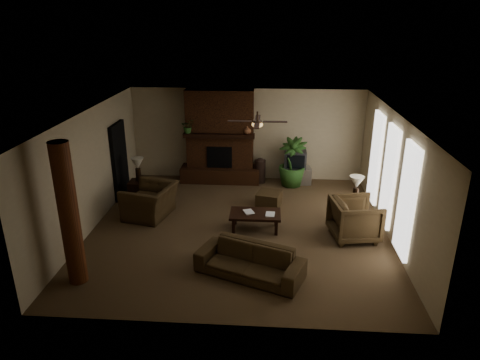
# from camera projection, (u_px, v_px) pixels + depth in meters

# --- Properties ---
(room_shell) EXTENTS (7.00, 7.00, 7.00)m
(room_shell) POSITION_uv_depth(u_px,v_px,m) (239.00, 174.00, 10.03)
(room_shell) COLOR brown
(room_shell) RESTS_ON ground
(fireplace) EXTENTS (2.40, 0.70, 2.80)m
(fireplace) POSITION_uv_depth(u_px,v_px,m) (220.00, 144.00, 13.17)
(fireplace) COLOR #462412
(fireplace) RESTS_ON ground
(windows) EXTENTS (0.08, 3.65, 2.35)m
(windows) POSITION_uv_depth(u_px,v_px,m) (389.00, 177.00, 10.01)
(windows) COLOR white
(windows) RESTS_ON ground
(log_column) EXTENTS (0.36, 0.36, 2.80)m
(log_column) POSITION_uv_depth(u_px,v_px,m) (69.00, 215.00, 7.98)
(log_column) COLOR #5A2D16
(log_column) RESTS_ON ground
(doorway) EXTENTS (0.10, 1.00, 2.10)m
(doorway) POSITION_uv_depth(u_px,v_px,m) (120.00, 161.00, 12.05)
(doorway) COLOR black
(doorway) RESTS_ON ground
(ceiling_fan) EXTENTS (1.35, 1.35, 0.37)m
(ceiling_fan) POSITION_uv_depth(u_px,v_px,m) (257.00, 123.00, 9.87)
(ceiling_fan) COLOR #2F2015
(ceiling_fan) RESTS_ON ceiling
(sofa) EXTENTS (2.18, 1.36, 0.82)m
(sofa) POSITION_uv_depth(u_px,v_px,m) (250.00, 257.00, 8.51)
(sofa) COLOR #40301B
(sofa) RESTS_ON ground
(armchair_left) EXTENTS (1.09, 1.42, 1.11)m
(armchair_left) POSITION_uv_depth(u_px,v_px,m) (150.00, 196.00, 11.00)
(armchair_left) COLOR #40301B
(armchair_left) RESTS_ON ground
(armchair_right) EXTENTS (1.11, 1.16, 1.04)m
(armchair_right) POSITION_uv_depth(u_px,v_px,m) (355.00, 217.00, 9.91)
(armchair_right) COLOR #40301B
(armchair_right) RESTS_ON ground
(coffee_table) EXTENTS (1.20, 0.70, 0.43)m
(coffee_table) POSITION_uv_depth(u_px,v_px,m) (255.00, 215.00, 10.35)
(coffee_table) COLOR black
(coffee_table) RESTS_ON ground
(ottoman) EXTENTS (0.73, 0.73, 0.40)m
(ottoman) POSITION_uv_depth(u_px,v_px,m) (269.00, 199.00, 11.67)
(ottoman) COLOR #40301B
(ottoman) RESTS_ON ground
(tv_stand) EXTENTS (0.89, 0.58, 0.50)m
(tv_stand) POSITION_uv_depth(u_px,v_px,m) (296.00, 175.00, 13.27)
(tv_stand) COLOR #ACACAE
(tv_stand) RESTS_ON ground
(tv) EXTENTS (0.66, 0.54, 0.52)m
(tv) POSITION_uv_depth(u_px,v_px,m) (295.00, 159.00, 13.08)
(tv) COLOR #3A3A3C
(tv) RESTS_ON tv_stand
(floor_vase) EXTENTS (0.34, 0.34, 0.77)m
(floor_vase) POSITION_uv_depth(u_px,v_px,m) (260.00, 169.00, 13.28)
(floor_vase) COLOR black
(floor_vase) RESTS_ON ground
(floor_plant) EXTENTS (1.31, 1.66, 0.82)m
(floor_plant) POSITION_uv_depth(u_px,v_px,m) (292.00, 172.00, 13.03)
(floor_plant) COLOR #2E5823
(floor_plant) RESTS_ON ground
(side_table_left) EXTENTS (0.51, 0.51, 0.55)m
(side_table_left) POSITION_uv_depth(u_px,v_px,m) (139.00, 190.00, 12.06)
(side_table_left) COLOR black
(side_table_left) RESTS_ON ground
(lamp_left) EXTENTS (0.38, 0.38, 0.65)m
(lamp_left) POSITION_uv_depth(u_px,v_px,m) (138.00, 165.00, 11.85)
(lamp_left) COLOR #2F2015
(lamp_left) RESTS_ON side_table_left
(side_table_right) EXTENTS (0.64, 0.64, 0.55)m
(side_table_right) POSITION_uv_depth(u_px,v_px,m) (352.00, 212.00, 10.73)
(side_table_right) COLOR black
(side_table_right) RESTS_ON ground
(lamp_right) EXTENTS (0.46, 0.46, 0.65)m
(lamp_right) POSITION_uv_depth(u_px,v_px,m) (357.00, 184.00, 10.52)
(lamp_right) COLOR #2F2015
(lamp_right) RESTS_ON side_table_right
(mantel_plant) EXTENTS (0.45, 0.48, 0.33)m
(mantel_plant) POSITION_uv_depth(u_px,v_px,m) (188.00, 128.00, 12.79)
(mantel_plant) COLOR #2E5823
(mantel_plant) RESTS_ON fireplace
(mantel_vase) EXTENTS (0.25, 0.26, 0.22)m
(mantel_vase) POSITION_uv_depth(u_px,v_px,m) (248.00, 130.00, 12.73)
(mantel_vase) COLOR brown
(mantel_vase) RESTS_ON fireplace
(book_a) EXTENTS (0.21, 0.11, 0.29)m
(book_a) POSITION_uv_depth(u_px,v_px,m) (244.00, 207.00, 10.28)
(book_a) COLOR #999999
(book_a) RESTS_ON coffee_table
(book_b) EXTENTS (0.21, 0.04, 0.29)m
(book_b) POSITION_uv_depth(u_px,v_px,m) (266.00, 209.00, 10.20)
(book_b) COLOR #999999
(book_b) RESTS_ON coffee_table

